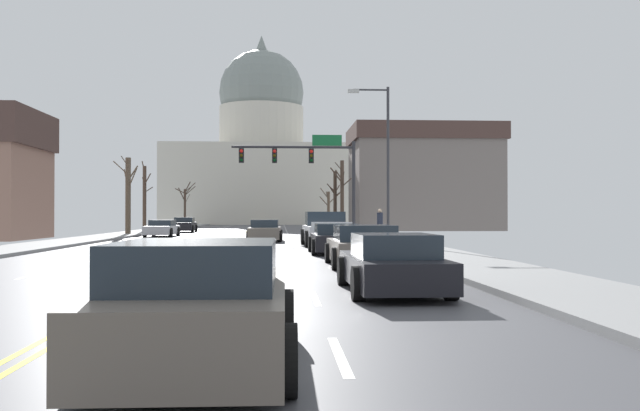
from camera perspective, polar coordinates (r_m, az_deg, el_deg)
The scene contains 20 objects.
ground at distance 31.95m, azimuth -8.48°, elevation -3.48°, with size 20.00×180.00×0.20m.
signal_gantry at distance 44.17m, azimuth -0.90°, elevation 3.51°, with size 7.91×0.41×6.50m.
street_lamp_right at distance 34.33m, azimuth 5.20°, elevation 4.52°, with size 2.07×0.24×7.72m.
capitol_building at distance 109.95m, azimuth -4.86°, elevation 3.71°, with size 28.72×22.98×29.93m.
sedan_near_00 at distance 39.72m, azimuth -4.56°, elevation -2.14°, with size 2.02×4.38×1.24m.
pickup_truck_near_01 at distance 34.07m, azimuth 0.51°, elevation -2.10°, with size 2.43×5.32×1.69m.
sedan_near_02 at distance 27.49m, azimuth 1.34°, elevation -2.83°, with size 2.11×4.31×1.19m.
sedan_near_03 at distance 20.85m, azimuth 3.61°, elevation -3.42°, with size 2.13×4.67×1.25m.
sedan_near_04 at distance 13.99m, azimuth 5.99°, elevation -4.90°, with size 1.94×4.50×1.19m.
sedan_near_05 at distance 7.34m, azimuth -9.79°, elevation -8.27°, with size 1.98×4.36×1.31m.
sedan_oncoming_00 at distance 49.34m, azimuth -12.91°, elevation -1.87°, with size 2.05×4.71×1.15m.
sedan_oncoming_01 at distance 60.59m, azimuth -11.15°, elevation -1.61°, with size 2.02×4.68×1.28m.
flank_building_01 at distance 68.35m, azimuth 8.48°, elevation 2.26°, with size 14.17×10.19×10.08m.
bare_tree_00 at distance 72.04m, azimuth 1.25°, elevation 0.58°, with size 1.70×1.43×5.89m.
bare_tree_01 at distance 51.82m, azimuth -15.56°, elevation 0.93°, with size 2.10×2.18×5.59m.
bare_tree_02 at distance 79.81m, azimuth 0.69°, elevation -0.13°, with size 2.34×1.51×4.48m.
bare_tree_03 at distance 80.19m, azimuth -11.07°, elevation 0.16°, with size 2.27×1.92×5.09m.
bare_tree_04 at distance 57.96m, azimuth 1.82°, elevation 1.00°, with size 1.69×3.25×5.92m.
bare_tree_05 at distance 59.30m, azimuth -14.28°, elevation 0.69°, with size 1.21×2.50×5.87m.
pedestrian_00 at distance 39.77m, azimuth 4.97°, elevation -1.38°, with size 0.35×0.34×1.73m.
Camera 1 is at (2.83, -31.79, 1.58)m, focal length 38.76 mm.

